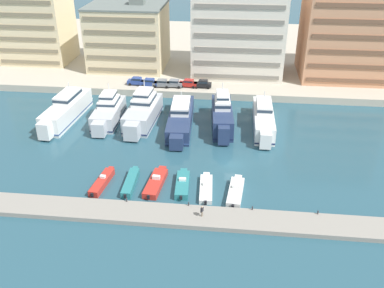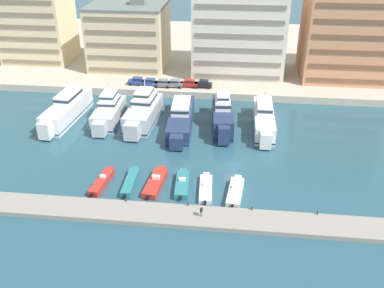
% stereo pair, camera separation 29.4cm
% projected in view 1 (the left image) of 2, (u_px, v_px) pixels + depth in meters
% --- Properties ---
extents(ground_plane, '(400.00, 400.00, 0.00)m').
position_uv_depth(ground_plane, '(233.00, 165.00, 71.81)').
color(ground_plane, '#285160').
extents(quay_promenade, '(180.00, 70.00, 1.62)m').
position_uv_depth(quay_promenade, '(238.00, 52.00, 126.27)').
color(quay_promenade, '#BCB29E').
rests_on(quay_promenade, ground).
extents(pier_dock, '(120.00, 4.65, 0.69)m').
position_uv_depth(pier_dock, '(230.00, 220.00, 58.52)').
color(pier_dock, gray).
rests_on(pier_dock, ground).
extents(yacht_white_far_left, '(5.40, 19.55, 7.14)m').
position_uv_depth(yacht_white_far_left, '(66.00, 110.00, 86.36)').
color(yacht_white_far_left, white).
rests_on(yacht_white_far_left, ground).
extents(yacht_silver_left, '(4.87, 15.34, 7.44)m').
position_uv_depth(yacht_silver_left, '(108.00, 112.00, 85.89)').
color(yacht_silver_left, silver).
rests_on(yacht_silver_left, ground).
extents(yacht_silver_mid_left, '(5.72, 17.40, 8.16)m').
position_uv_depth(yacht_silver_mid_left, '(143.00, 112.00, 85.23)').
color(yacht_silver_mid_left, silver).
rests_on(yacht_silver_mid_left, ground).
extents(yacht_navy_center_left, '(5.42, 20.64, 6.25)m').
position_uv_depth(yacht_navy_center_left, '(180.00, 118.00, 84.08)').
color(yacht_navy_center_left, navy).
rests_on(yacht_navy_center_left, ground).
extents(yacht_navy_center, '(5.00, 16.77, 8.41)m').
position_uv_depth(yacht_navy_center, '(222.00, 115.00, 83.49)').
color(yacht_navy_center, navy).
rests_on(yacht_navy_center, ground).
extents(yacht_white_center_right, '(3.86, 18.39, 6.77)m').
position_uv_depth(yacht_white_center_right, '(263.00, 118.00, 83.18)').
color(yacht_white_center_right, white).
rests_on(yacht_white_center_right, ground).
extents(motorboat_red_far_left, '(2.24, 7.93, 1.46)m').
position_uv_depth(motorboat_red_far_left, '(102.00, 182.00, 66.34)').
color(motorboat_red_far_left, red).
rests_on(motorboat_red_far_left, ground).
extents(motorboat_teal_left, '(1.70, 8.15, 1.07)m').
position_uv_depth(motorboat_teal_left, '(131.00, 182.00, 66.23)').
color(motorboat_teal_left, teal).
rests_on(motorboat_teal_left, ground).
extents(motorboat_red_mid_left, '(2.78, 8.67, 1.57)m').
position_uv_depth(motorboat_red_mid_left, '(156.00, 183.00, 66.20)').
color(motorboat_red_mid_left, red).
rests_on(motorboat_red_mid_left, ground).
extents(motorboat_teal_center_left, '(2.43, 7.88, 1.46)m').
position_uv_depth(motorboat_teal_center_left, '(183.00, 184.00, 65.75)').
color(motorboat_teal_center_left, teal).
rests_on(motorboat_teal_center_left, ground).
extents(motorboat_white_center, '(2.30, 8.15, 1.14)m').
position_uv_depth(motorboat_white_center, '(206.00, 188.00, 65.08)').
color(motorboat_white_center, white).
rests_on(motorboat_white_center, ground).
extents(motorboat_white_center_right, '(2.65, 8.21, 1.43)m').
position_uv_depth(motorboat_white_center_right, '(236.00, 192.00, 64.08)').
color(motorboat_white_center_right, white).
rests_on(motorboat_white_center_right, ground).
extents(car_blue_far_left, '(4.18, 2.08, 1.80)m').
position_uv_depth(car_blue_far_left, '(137.00, 81.00, 99.99)').
color(car_blue_far_left, '#28428E').
rests_on(car_blue_far_left, quay_promenade).
extents(car_blue_left, '(4.19, 2.12, 1.80)m').
position_uv_depth(car_blue_left, '(149.00, 82.00, 99.18)').
color(car_blue_left, '#28428E').
rests_on(car_blue_left, quay_promenade).
extents(car_grey_mid_left, '(4.16, 2.04, 1.80)m').
position_uv_depth(car_grey_mid_left, '(162.00, 83.00, 98.76)').
color(car_grey_mid_left, slate).
rests_on(car_grey_mid_left, quay_promenade).
extents(car_grey_center_left, '(4.18, 2.08, 1.80)m').
position_uv_depth(car_grey_center_left, '(174.00, 83.00, 98.66)').
color(car_grey_center_left, slate).
rests_on(car_grey_center_left, quay_promenade).
extents(car_red_center, '(4.23, 2.21, 1.80)m').
position_uv_depth(car_red_center, '(189.00, 83.00, 98.76)').
color(car_red_center, red).
rests_on(car_red_center, quay_promenade).
extents(car_black_center_right, '(4.11, 1.93, 1.80)m').
position_uv_depth(car_black_center_right, '(203.00, 84.00, 98.40)').
color(car_black_center_right, black).
rests_on(car_black_center_right, quay_promenade).
extents(apartment_block_far_left, '(17.52, 13.53, 23.44)m').
position_uv_depth(apartment_block_far_left, '(35.00, 20.00, 112.15)').
color(apartment_block_far_left, beige).
rests_on(apartment_block_far_left, quay_promenade).
extents(apartment_block_left, '(19.08, 16.75, 17.77)m').
position_uv_depth(apartment_block_left, '(129.00, 36.00, 109.22)').
color(apartment_block_left, beige).
rests_on(apartment_block_left, quay_promenade).
extents(apartment_block_mid_left, '(22.11, 15.39, 28.02)m').
position_uv_depth(apartment_block_mid_left, '(239.00, 20.00, 101.89)').
color(apartment_block_mid_left, silver).
rests_on(apartment_block_mid_left, quay_promenade).
extents(apartment_block_center_left, '(21.32, 17.10, 25.83)m').
position_uv_depth(apartment_block_center_left, '(349.00, 27.00, 100.53)').
color(apartment_block_center_left, tan).
rests_on(apartment_block_center_left, quay_promenade).
extents(pedestrian_near_edge, '(0.42, 0.57, 1.65)m').
position_uv_depth(pedestrian_near_edge, '(202.00, 210.00, 58.15)').
color(pedestrian_near_edge, '#7A6B56').
rests_on(pedestrian_near_edge, pier_dock).
extents(bollard_west, '(0.20, 0.20, 0.61)m').
position_uv_depth(bollard_west, '(127.00, 200.00, 61.42)').
color(bollard_west, '#2D2D33').
rests_on(bollard_west, pier_dock).
extents(bollard_west_mid, '(0.20, 0.20, 0.61)m').
position_uv_depth(bollard_west_mid, '(189.00, 204.00, 60.57)').
color(bollard_west_mid, '#2D2D33').
rests_on(bollard_west_mid, pier_dock).
extents(bollard_east_mid, '(0.20, 0.20, 0.61)m').
position_uv_depth(bollard_east_mid, '(252.00, 208.00, 59.72)').
color(bollard_east_mid, '#2D2D33').
rests_on(bollard_east_mid, pier_dock).
extents(bollard_east, '(0.20, 0.20, 0.61)m').
position_uv_depth(bollard_east, '(318.00, 212.00, 58.87)').
color(bollard_east, '#2D2D33').
rests_on(bollard_east, pier_dock).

